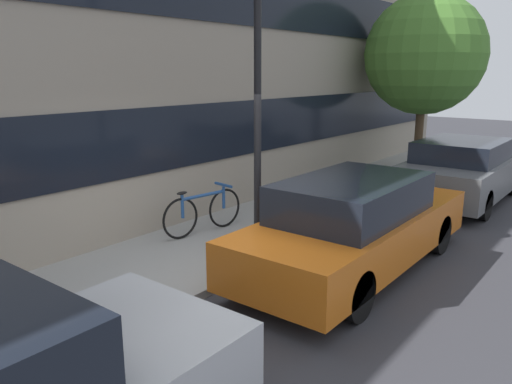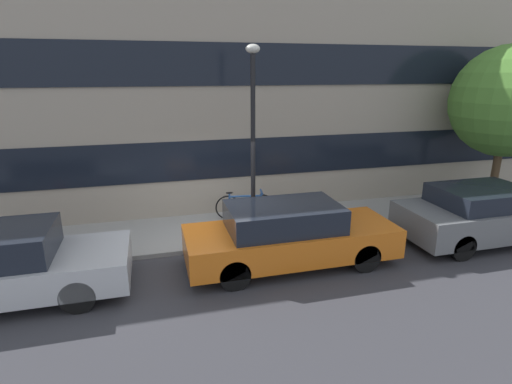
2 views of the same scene
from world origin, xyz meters
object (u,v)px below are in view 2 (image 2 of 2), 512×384
object	(u,v)px
parked_car_grey	(484,214)
lamp_post	(253,124)
fire_hydrant	(30,240)
street_tree	(508,102)
parked_car_orange	(289,235)
bicycle	(245,205)

from	to	relation	value
parked_car_grey	lamp_post	xyz separation A→B (m)	(-5.52, 1.45, 2.22)
fire_hydrant	street_tree	distance (m)	12.86
fire_hydrant	parked_car_grey	bearing A→B (deg)	-8.64
parked_car_orange	fire_hydrant	distance (m)	5.70
fire_hydrant	street_tree	xyz separation A→B (m)	(12.56, 0.16, 2.74)
bicycle	street_tree	world-z (taller)	street_tree
parked_car_orange	lamp_post	size ratio (longest dim) A/B	1.00
parked_car_grey	parked_car_orange	bearing A→B (deg)	180.00
fire_hydrant	bicycle	world-z (taller)	fire_hydrant
street_tree	parked_car_orange	bearing A→B (deg)	-166.04
parked_car_grey	bicycle	world-z (taller)	parked_car_grey
lamp_post	parked_car_grey	bearing A→B (deg)	-14.76
bicycle	parked_car_grey	bearing A→B (deg)	-18.14
fire_hydrant	bicycle	bearing A→B (deg)	12.08
parked_car_grey	street_tree	xyz separation A→B (m)	(2.00, 1.76, 2.56)
bicycle	lamp_post	world-z (taller)	lamp_post
parked_car_orange	bicycle	xyz separation A→B (m)	(-0.33, 2.70, -0.18)
fire_hydrant	lamp_post	distance (m)	5.58
parked_car_grey	bicycle	bearing A→B (deg)	153.48
parked_car_grey	fire_hydrant	world-z (taller)	parked_car_grey
bicycle	lamp_post	distance (m)	2.72
parked_car_grey	street_tree	bearing A→B (deg)	41.34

